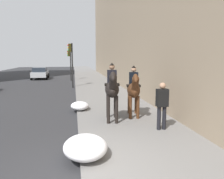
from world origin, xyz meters
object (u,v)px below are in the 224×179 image
Objects in this scene: mounted_horse_near at (112,89)px; traffic_light_near_curb at (71,58)px; mounted_horse_far at (134,89)px; traffic_light_far_curb at (70,60)px; pedestrian_greeting at (162,103)px; car_near_lane at (40,73)px.

traffic_light_near_curb reaches higher than mounted_horse_near.
mounted_horse_far is 17.39m from traffic_light_far_curb.
traffic_light_far_curb reaches higher than pedestrian_greeting.
car_near_lane is 1.00× the size of traffic_light_near_curb.
mounted_horse_far reaches higher than pedestrian_greeting.
mounted_horse_near reaches higher than mounted_horse_far.
traffic_light_near_curb is at bearing -155.62° from mounted_horse_far.
traffic_light_near_curb is 6.24m from traffic_light_far_curb.
mounted_horse_near is 21.08m from car_near_lane.
traffic_light_far_curb is at bearing -159.94° from mounted_horse_far.
mounted_horse_near is 0.60× the size of traffic_light_near_curb.
car_near_lane is 9.89m from traffic_light_near_curb.
mounted_horse_far is 1.31× the size of pedestrian_greeting.
mounted_horse_far is at bearing -162.43° from car_near_lane.
pedestrian_greeting is 0.44× the size of car_near_lane.
car_near_lane is (19.75, 6.66, -0.57)m from mounted_horse_far.
mounted_horse_near is at bearing -165.60° from car_near_lane.
pedestrian_greeting reaches higher than car_near_lane.
traffic_light_far_curb is (6.23, 0.23, -0.23)m from traffic_light_near_curb.
car_near_lane is at bearing -157.41° from mounted_horse_near.
car_near_lane is (21.72, 7.18, -0.34)m from pedestrian_greeting.
pedestrian_greeting is 13.33m from traffic_light_near_curb.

